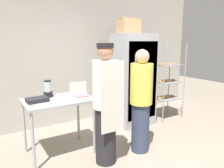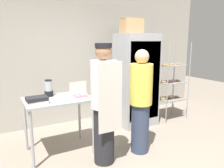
{
  "view_description": "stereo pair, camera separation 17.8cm",
  "coord_description": "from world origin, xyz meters",
  "px_view_note": "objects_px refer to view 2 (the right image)",
  "views": [
    {
      "loc": [
        -1.96,
        -2.14,
        1.79
      ],
      "look_at": [
        -0.13,
        0.81,
        1.1
      ],
      "focal_mm": 35.0,
      "sensor_mm": 36.0,
      "label": 1
    },
    {
      "loc": [
        -1.8,
        -2.23,
        1.79
      ],
      "look_at": [
        -0.13,
        0.81,
        1.1
      ],
      "focal_mm": 35.0,
      "sensor_mm": 36.0,
      "label": 2
    }
  ],
  "objects_px": {
    "refrigerator": "(136,80)",
    "blender_pitcher": "(49,89)",
    "cardboard_storage_box": "(132,26)",
    "person_customer": "(141,101)",
    "baking_rack": "(171,82)",
    "binder_stack": "(37,100)",
    "person_baker": "(104,103)",
    "donut_box": "(80,96)"
  },
  "relations": [
    {
      "from": "baking_rack",
      "to": "cardboard_storage_box",
      "type": "height_order",
      "value": "cardboard_storage_box"
    },
    {
      "from": "cardboard_storage_box",
      "to": "person_customer",
      "type": "height_order",
      "value": "cardboard_storage_box"
    },
    {
      "from": "blender_pitcher",
      "to": "person_customer",
      "type": "relative_size",
      "value": 0.16
    },
    {
      "from": "refrigerator",
      "to": "blender_pitcher",
      "type": "bearing_deg",
      "value": -173.1
    },
    {
      "from": "cardboard_storage_box",
      "to": "person_baker",
      "type": "bearing_deg",
      "value": -137.15
    },
    {
      "from": "blender_pitcher",
      "to": "refrigerator",
      "type": "bearing_deg",
      "value": 6.9
    },
    {
      "from": "person_baker",
      "to": "blender_pitcher",
      "type": "bearing_deg",
      "value": 124.95
    },
    {
      "from": "cardboard_storage_box",
      "to": "person_customer",
      "type": "relative_size",
      "value": 0.26
    },
    {
      "from": "cardboard_storage_box",
      "to": "person_customer",
      "type": "bearing_deg",
      "value": -116.1
    },
    {
      "from": "refrigerator",
      "to": "baking_rack",
      "type": "height_order",
      "value": "refrigerator"
    },
    {
      "from": "refrigerator",
      "to": "binder_stack",
      "type": "bearing_deg",
      "value": -164.97
    },
    {
      "from": "person_baker",
      "to": "baking_rack",
      "type": "bearing_deg",
      "value": 23.47
    },
    {
      "from": "refrigerator",
      "to": "cardboard_storage_box",
      "type": "height_order",
      "value": "cardboard_storage_box"
    },
    {
      "from": "binder_stack",
      "to": "person_customer",
      "type": "relative_size",
      "value": 0.18
    },
    {
      "from": "refrigerator",
      "to": "person_baker",
      "type": "bearing_deg",
      "value": -140.84
    },
    {
      "from": "blender_pitcher",
      "to": "person_baker",
      "type": "bearing_deg",
      "value": -55.05
    },
    {
      "from": "binder_stack",
      "to": "baking_rack",
      "type": "bearing_deg",
      "value": 8.7
    },
    {
      "from": "blender_pitcher",
      "to": "cardboard_storage_box",
      "type": "bearing_deg",
      "value": 8.73
    },
    {
      "from": "donut_box",
      "to": "person_customer",
      "type": "height_order",
      "value": "person_customer"
    },
    {
      "from": "blender_pitcher",
      "to": "cardboard_storage_box",
      "type": "height_order",
      "value": "cardboard_storage_box"
    },
    {
      "from": "baking_rack",
      "to": "blender_pitcher",
      "type": "distance_m",
      "value": 2.78
    },
    {
      "from": "refrigerator",
      "to": "binder_stack",
      "type": "height_order",
      "value": "refrigerator"
    },
    {
      "from": "refrigerator",
      "to": "cardboard_storage_box",
      "type": "relative_size",
      "value": 4.49
    },
    {
      "from": "binder_stack",
      "to": "cardboard_storage_box",
      "type": "height_order",
      "value": "cardboard_storage_box"
    },
    {
      "from": "baking_rack",
      "to": "blender_pitcher",
      "type": "relative_size",
      "value": 6.47
    },
    {
      "from": "person_baker",
      "to": "refrigerator",
      "type": "bearing_deg",
      "value": 39.16
    },
    {
      "from": "blender_pitcher",
      "to": "person_customer",
      "type": "distance_m",
      "value": 1.5
    },
    {
      "from": "baking_rack",
      "to": "person_baker",
      "type": "relative_size",
      "value": 1.0
    },
    {
      "from": "baking_rack",
      "to": "binder_stack",
      "type": "bearing_deg",
      "value": -171.3
    },
    {
      "from": "refrigerator",
      "to": "person_customer",
      "type": "height_order",
      "value": "refrigerator"
    },
    {
      "from": "person_baker",
      "to": "cardboard_storage_box",
      "type": "bearing_deg",
      "value": 42.85
    },
    {
      "from": "donut_box",
      "to": "person_baker",
      "type": "xyz_separation_m",
      "value": [
        0.2,
        -0.41,
        -0.03
      ]
    },
    {
      "from": "person_baker",
      "to": "person_customer",
      "type": "relative_size",
      "value": 1.06
    },
    {
      "from": "binder_stack",
      "to": "person_baker",
      "type": "bearing_deg",
      "value": -30.36
    },
    {
      "from": "binder_stack",
      "to": "blender_pitcher",
      "type": "bearing_deg",
      "value": 54.07
    },
    {
      "from": "person_baker",
      "to": "person_customer",
      "type": "xyz_separation_m",
      "value": [
        0.66,
        0.01,
        -0.07
      ]
    },
    {
      "from": "baking_rack",
      "to": "binder_stack",
      "type": "height_order",
      "value": "baking_rack"
    },
    {
      "from": "refrigerator",
      "to": "cardboard_storage_box",
      "type": "bearing_deg",
      "value": 158.47
    },
    {
      "from": "donut_box",
      "to": "binder_stack",
      "type": "xyz_separation_m",
      "value": [
        -0.63,
        0.07,
        0.0
      ]
    },
    {
      "from": "baking_rack",
      "to": "person_baker",
      "type": "height_order",
      "value": "baking_rack"
    },
    {
      "from": "cardboard_storage_box",
      "to": "person_baker",
      "type": "height_order",
      "value": "cardboard_storage_box"
    },
    {
      "from": "refrigerator",
      "to": "binder_stack",
      "type": "xyz_separation_m",
      "value": [
        -2.14,
        -0.57,
        -0.02
      ]
    }
  ]
}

